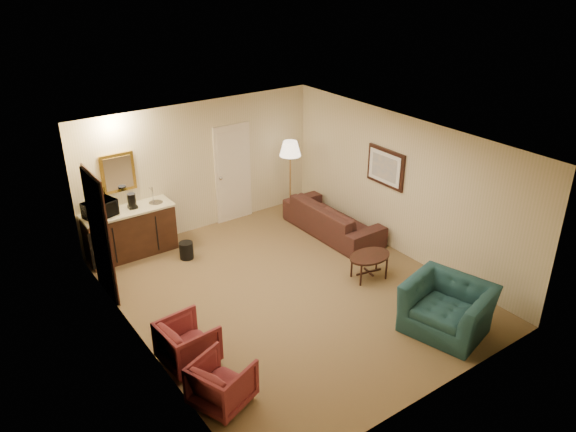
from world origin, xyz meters
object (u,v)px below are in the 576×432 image
Objects in this scene: rose_chair_near at (188,341)px; coffee_table at (369,267)px; waste_bin at (186,250)px; microwave at (99,207)px; sofa at (333,213)px; rose_chair_far at (222,381)px; coffee_maker at (132,201)px; floor_lamp at (290,179)px; teal_armchair at (448,300)px; wetbar_cabinet at (130,232)px.

coffee_table is at bearing -91.89° from rose_chair_near.
waste_bin is 1.71m from microwave.
waste_bin is (-2.84, 0.76, -0.28)m from sofa.
rose_chair_far is 2.15× the size of waste_bin.
microwave is at bearing 150.80° from waste_bin.
rose_chair_far reaches higher than coffee_table.
coffee_maker is (-0.66, 0.72, 0.90)m from waste_bin.
sofa reaches higher than waste_bin.
teal_armchair is at bearing -95.28° from floor_lamp.
wetbar_cabinet is 3.05× the size of microwave.
sofa is at bearing -22.41° from wetbar_cabinet.
teal_armchair is 5.72m from coffee_maker.
wetbar_cabinet reaches higher than rose_chair_near.
sofa is at bearing 154.51° from teal_armchair.
rose_chair_far is at bearing 124.02° from sofa.
wetbar_cabinet is 3.42m from rose_chair_near.
wetbar_cabinet reaches higher than waste_bin.
sofa reaches higher than rose_chair_near.
sofa is 3.12× the size of rose_chair_near.
floor_lamp is 3.31m from coffee_maker.
teal_armchair is at bearing -62.28° from waste_bin.
rose_chair_far is 0.41× the size of floor_lamp.
wetbar_cabinet is at bearing -169.01° from coffee_maker.
teal_armchair is 4.63m from floor_lamp.
coffee_table is 1.45× the size of microwave.
teal_armchair is (-0.64, -3.44, 0.08)m from sofa.
teal_armchair is (2.96, -4.92, 0.06)m from wetbar_cabinet.
microwave reaches higher than wetbar_cabinet.
floor_lamp is 5.86× the size of coffee_maker.
floor_lamp reaches higher than microwave.
rose_chair_far is at bearing -162.01° from coffee_table.
coffee_table reaches higher than waste_bin.
floor_lamp reaches higher than coffee_table.
coffee_table is at bearing -93.20° from rose_chair_far.
coffee_maker is at bearing -15.26° from rose_chair_near.
waste_bin is (-2.21, 4.20, -0.35)m from teal_armchair.
waste_bin is at bearing -171.36° from floor_lamp.
rose_chair_far is at bearing -134.18° from floor_lamp.
rose_chair_near is (-3.46, 1.54, -0.16)m from teal_armchair.
wetbar_cabinet is 2.29× the size of rose_chair_near.
wetbar_cabinet is 0.61m from coffee_maker.
floor_lamp is at bearing -21.24° from microwave.
sofa is 1.89× the size of teal_armchair.
rose_chair_far is 5.60m from floor_lamp.
floor_lamp is (3.39, -0.32, 0.37)m from wetbar_cabinet.
floor_lamp is at bearing 8.64° from waste_bin.
wetbar_cabinet is 1.39× the size of teal_armchair.
sofa is 7.83× the size of coffee_maker.
wetbar_cabinet is 1.09m from waste_bin.
microwave is at bearing 138.13° from coffee_table.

